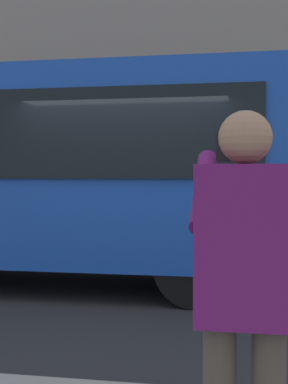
# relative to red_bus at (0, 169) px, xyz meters

# --- Properties ---
(ground_plane) EXTENTS (60.00, 60.00, 0.00)m
(ground_plane) POSITION_rel_red_bus_xyz_m (-2.15, 0.48, -1.68)
(ground_plane) COLOR #232326
(building_facade_far) EXTENTS (28.00, 1.55, 12.00)m
(building_facade_far) POSITION_rel_red_bus_xyz_m (-2.16, -6.32, 4.30)
(building_facade_far) COLOR gray
(building_facade_far) RESTS_ON ground_plane
(red_bus) EXTENTS (9.05, 2.54, 3.08)m
(red_bus) POSITION_rel_red_bus_xyz_m (0.00, 0.00, 0.00)
(red_bus) COLOR #1947AD
(red_bus) RESTS_ON ground_plane
(pedestrian_photographer) EXTENTS (0.53, 0.52, 1.70)m
(pedestrian_photographer) POSITION_rel_red_bus_xyz_m (-3.63, 5.39, -0.54)
(pedestrian_photographer) COLOR #4C4238
(pedestrian_photographer) RESTS_ON sidewalk_curb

